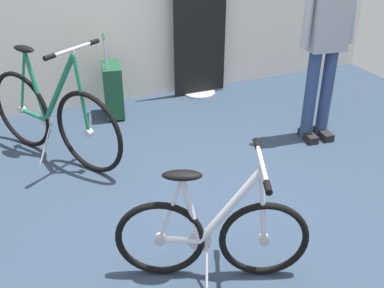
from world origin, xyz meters
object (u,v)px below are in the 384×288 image
folding_bike_foreground (212,233)px  display_bike_left (53,116)px  floor_banner_stand (200,32)px  rolling_suitcase (113,89)px  visitor_near_wall (327,31)px

folding_bike_foreground → display_bike_left: 1.89m
floor_banner_stand → display_bike_left: (-1.71, -0.86, -0.32)m
floor_banner_stand → display_bike_left: floor_banner_stand is taller
display_bike_left → folding_bike_foreground: bearing=-70.4°
rolling_suitcase → display_bike_left: bearing=-135.3°
folding_bike_foreground → visitor_near_wall: bearing=37.4°
folding_bike_foreground → display_bike_left: display_bike_left is taller
floor_banner_stand → folding_bike_foreground: floor_banner_stand is taller
folding_bike_foreground → visitor_near_wall: (1.64, 1.25, 0.69)m
floor_banner_stand → visitor_near_wall: visitor_near_wall is taller
floor_banner_stand → rolling_suitcase: floor_banner_stand is taller
visitor_near_wall → folding_bike_foreground: bearing=-142.6°
folding_bike_foreground → visitor_near_wall: 2.18m
display_bike_left → rolling_suitcase: display_bike_left is taller
visitor_near_wall → floor_banner_stand: bearing=112.3°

